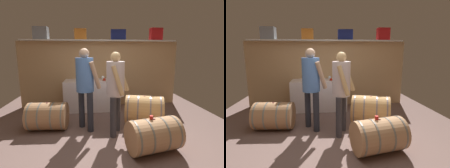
# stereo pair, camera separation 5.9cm
# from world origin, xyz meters

# --- Properties ---
(ground_plane) EXTENTS (5.91, 8.16, 0.02)m
(ground_plane) POSITION_xyz_m (0.00, 0.62, -0.01)
(ground_plane) COLOR #715852
(back_wall_panel) EXTENTS (4.71, 0.10, 1.94)m
(back_wall_panel) POSITION_xyz_m (0.00, 2.48, 0.97)
(back_wall_panel) COLOR tan
(back_wall_panel) RESTS_ON ground
(high_shelf_board) EXTENTS (4.33, 0.40, 0.03)m
(high_shelf_board) POSITION_xyz_m (0.00, 2.33, 1.96)
(high_shelf_board) COLOR silver
(high_shelf_board) RESTS_ON back_wall_panel
(toolcase_grey) EXTENTS (0.37, 0.29, 0.34)m
(toolcase_grey) POSITION_xyz_m (-1.62, 2.33, 2.14)
(toolcase_grey) COLOR gray
(toolcase_grey) RESTS_ON high_shelf_board
(toolcase_orange) EXTENTS (0.34, 0.30, 0.30)m
(toolcase_orange) POSITION_xyz_m (-0.56, 2.33, 2.12)
(toolcase_orange) COLOR orange
(toolcase_orange) RESTS_ON high_shelf_board
(toolcase_navy) EXTENTS (0.44, 0.22, 0.29)m
(toolcase_navy) POSITION_xyz_m (0.52, 2.33, 2.12)
(toolcase_navy) COLOR navy
(toolcase_navy) RESTS_ON high_shelf_board
(toolcase_red) EXTENTS (0.35, 0.24, 0.35)m
(toolcase_red) POSITION_xyz_m (1.64, 2.33, 2.15)
(toolcase_red) COLOR red
(toolcase_red) RESTS_ON high_shelf_board
(work_cabinet) EXTENTS (1.53, 0.66, 0.85)m
(work_cabinet) POSITION_xyz_m (-0.26, 2.09, 0.43)
(work_cabinet) COLOR white
(work_cabinet) RESTS_ON ground
(wine_bottle_amber) EXTENTS (0.07, 0.07, 0.33)m
(wine_bottle_amber) POSITION_xyz_m (0.31, 2.27, 1.00)
(wine_bottle_amber) COLOR brown
(wine_bottle_amber) RESTS_ON work_cabinet
(wine_glass) EXTENTS (0.08, 0.08, 0.15)m
(wine_glass) POSITION_xyz_m (0.03, 1.89, 0.95)
(wine_glass) COLOR white
(wine_glass) RESTS_ON work_cabinet
(red_funnel) EXTENTS (0.11, 0.11, 0.10)m
(red_funnel) POSITION_xyz_m (0.07, 2.01, 0.90)
(red_funnel) COLOR red
(red_funnel) RESTS_ON work_cabinet
(wine_barrel_near) EXTENTS (0.93, 0.71, 0.58)m
(wine_barrel_near) POSITION_xyz_m (0.73, -0.18, 0.29)
(wine_barrel_near) COLOR tan
(wine_barrel_near) RESTS_ON ground
(wine_barrel_far) EXTENTS (0.83, 0.63, 0.60)m
(wine_barrel_far) POSITION_xyz_m (-1.22, 0.87, 0.30)
(wine_barrel_far) COLOR #AC7B52
(wine_barrel_far) RESTS_ON ground
(wine_barrel_flank) EXTENTS (0.99, 0.88, 0.68)m
(wine_barrel_flank) POSITION_xyz_m (0.90, 0.90, 0.34)
(wine_barrel_flank) COLOR tan
(wine_barrel_flank) RESTS_ON ground
(tasting_cup) EXTENTS (0.06, 0.06, 0.06)m
(tasting_cup) POSITION_xyz_m (0.69, -0.18, 0.60)
(tasting_cup) COLOR red
(tasting_cup) RESTS_ON wine_barrel_near
(winemaker_pouring) EXTENTS (0.53, 0.57, 1.72)m
(winemaker_pouring) POSITION_xyz_m (-0.40, 0.80, 1.05)
(winemaker_pouring) COLOR #292C36
(winemaker_pouring) RESTS_ON ground
(visitor_tasting) EXTENTS (0.48, 0.55, 1.65)m
(visitor_tasting) POSITION_xyz_m (0.19, 0.51, 1.01)
(visitor_tasting) COLOR #2F2E34
(visitor_tasting) RESTS_ON ground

